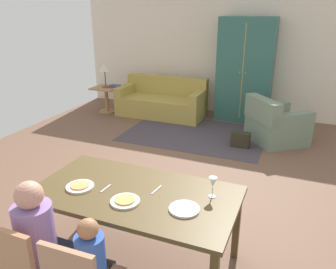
{
  "coord_description": "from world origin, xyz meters",
  "views": [
    {
      "loc": [
        1.55,
        -3.43,
        2.29
      ],
      "look_at": [
        0.12,
        0.05,
        0.85
      ],
      "focal_mm": 35.98,
      "sensor_mm": 36.0,
      "label": 1
    }
  ],
  "objects_px": {
    "side_table": "(106,96)",
    "book_upper": "(115,86)",
    "couch": "(162,102)",
    "table_lamp": "(105,68)",
    "plate_near_man": "(80,187)",
    "wine_glass": "(213,183)",
    "dining_chair_man": "(25,264)",
    "book_lower": "(114,87)",
    "handbag": "(241,140)",
    "armoire": "(245,70)",
    "plate_near_woman": "(184,209)",
    "person_man": "(41,247)",
    "armchair": "(275,125)",
    "plate_near_child": "(125,201)",
    "dining_table": "(135,199)"
  },
  "relations": [
    {
      "from": "side_table",
      "to": "book_upper",
      "type": "relative_size",
      "value": 2.64
    },
    {
      "from": "couch",
      "to": "table_lamp",
      "type": "distance_m",
      "value": 1.47
    },
    {
      "from": "plate_near_man",
      "to": "side_table",
      "type": "bearing_deg",
      "value": 119.53
    },
    {
      "from": "plate_near_man",
      "to": "wine_glass",
      "type": "relative_size",
      "value": 1.34
    },
    {
      "from": "dining_chair_man",
      "to": "side_table",
      "type": "xyz_separation_m",
      "value": [
        -2.38,
        4.92,
        -0.11
      ]
    },
    {
      "from": "book_lower",
      "to": "handbag",
      "type": "bearing_deg",
      "value": -17.16
    },
    {
      "from": "armoire",
      "to": "book_upper",
      "type": "bearing_deg",
      "value": -167.72
    },
    {
      "from": "wine_glass",
      "to": "book_lower",
      "type": "bearing_deg",
      "value": 130.23
    },
    {
      "from": "book_upper",
      "to": "handbag",
      "type": "height_order",
      "value": "book_upper"
    },
    {
      "from": "plate_near_woman",
      "to": "person_man",
      "type": "bearing_deg",
      "value": -150.39
    },
    {
      "from": "armchair",
      "to": "plate_near_man",
      "type": "bearing_deg",
      "value": -109.92
    },
    {
      "from": "handbag",
      "to": "couch",
      "type": "bearing_deg",
      "value": 149.59
    },
    {
      "from": "side_table",
      "to": "book_lower",
      "type": "height_order",
      "value": "book_lower"
    },
    {
      "from": "plate_near_man",
      "to": "person_man",
      "type": "relative_size",
      "value": 0.23
    },
    {
      "from": "book_lower",
      "to": "plate_near_child",
      "type": "bearing_deg",
      "value": -58.0
    },
    {
      "from": "dining_table",
      "to": "plate_near_woman",
      "type": "bearing_deg",
      "value": -11.41
    },
    {
      "from": "side_table",
      "to": "table_lamp",
      "type": "distance_m",
      "value": 0.63
    },
    {
      "from": "wine_glass",
      "to": "dining_chair_man",
      "type": "xyz_separation_m",
      "value": [
        -1.14,
        -1.02,
        -0.4
      ]
    },
    {
      "from": "plate_near_man",
      "to": "armchair",
      "type": "bearing_deg",
      "value": 70.08
    },
    {
      "from": "side_table",
      "to": "armoire",
      "type": "bearing_deg",
      "value": 12.4
    },
    {
      "from": "table_lamp",
      "to": "armchair",
      "type": "bearing_deg",
      "value": -6.62
    },
    {
      "from": "dining_table",
      "to": "wine_glass",
      "type": "bearing_deg",
      "value": 15.51
    },
    {
      "from": "dining_chair_man",
      "to": "armchair",
      "type": "distance_m",
      "value": 4.7
    },
    {
      "from": "person_man",
      "to": "handbag",
      "type": "height_order",
      "value": "person_man"
    },
    {
      "from": "dining_table",
      "to": "plate_near_man",
      "type": "height_order",
      "value": "plate_near_man"
    },
    {
      "from": "dining_chair_man",
      "to": "armoire",
      "type": "bearing_deg",
      "value": 84.03
    },
    {
      "from": "armoire",
      "to": "book_upper",
      "type": "height_order",
      "value": "armoire"
    },
    {
      "from": "person_man",
      "to": "handbag",
      "type": "xyz_separation_m",
      "value": [
        0.86,
        3.85,
        -0.38
      ]
    },
    {
      "from": "armchair",
      "to": "book_lower",
      "type": "xyz_separation_m",
      "value": [
        -3.56,
        0.48,
        0.28
      ]
    },
    {
      "from": "dining_chair_man",
      "to": "book_upper",
      "type": "height_order",
      "value": "dining_chair_man"
    },
    {
      "from": "person_man",
      "to": "armoire",
      "type": "height_order",
      "value": "armoire"
    },
    {
      "from": "couch",
      "to": "table_lamp",
      "type": "xyz_separation_m",
      "value": [
        -1.27,
        -0.26,
        0.71
      ]
    },
    {
      "from": "book_lower",
      "to": "plate_near_man",
      "type": "bearing_deg",
      "value": -62.66
    },
    {
      "from": "plate_near_man",
      "to": "couch",
      "type": "distance_m",
      "value": 4.62
    },
    {
      "from": "dining_chair_man",
      "to": "plate_near_man",
      "type": "bearing_deg",
      "value": 89.91
    },
    {
      "from": "side_table",
      "to": "book_upper",
      "type": "distance_m",
      "value": 0.33
    },
    {
      "from": "armchair",
      "to": "armoire",
      "type": "relative_size",
      "value": 0.57
    },
    {
      "from": "plate_near_man",
      "to": "book_lower",
      "type": "relative_size",
      "value": 1.14
    },
    {
      "from": "couch",
      "to": "plate_near_woman",
      "type": "bearing_deg",
      "value": -64.63
    },
    {
      "from": "dining_table",
      "to": "handbag",
      "type": "xyz_separation_m",
      "value": [
        0.36,
        3.19,
        -0.56
      ]
    },
    {
      "from": "plate_near_child",
      "to": "book_upper",
      "type": "relative_size",
      "value": 1.14
    },
    {
      "from": "plate_near_child",
      "to": "wine_glass",
      "type": "distance_m",
      "value": 0.75
    },
    {
      "from": "dining_chair_man",
      "to": "armoire",
      "type": "height_order",
      "value": "armoire"
    },
    {
      "from": "plate_near_woman",
      "to": "side_table",
      "type": "bearing_deg",
      "value": 128.87
    },
    {
      "from": "dining_chair_man",
      "to": "table_lamp",
      "type": "height_order",
      "value": "table_lamp"
    },
    {
      "from": "book_lower",
      "to": "couch",
      "type": "bearing_deg",
      "value": 11.3
    },
    {
      "from": "armoire",
      "to": "book_upper",
      "type": "xyz_separation_m",
      "value": [
        -2.76,
        -0.6,
        -0.43
      ]
    },
    {
      "from": "plate_near_child",
      "to": "armchair",
      "type": "relative_size",
      "value": 0.21
    },
    {
      "from": "plate_near_man",
      "to": "person_man",
      "type": "distance_m",
      "value": 0.6
    },
    {
      "from": "side_table",
      "to": "couch",
      "type": "bearing_deg",
      "value": 11.54
    }
  ]
}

